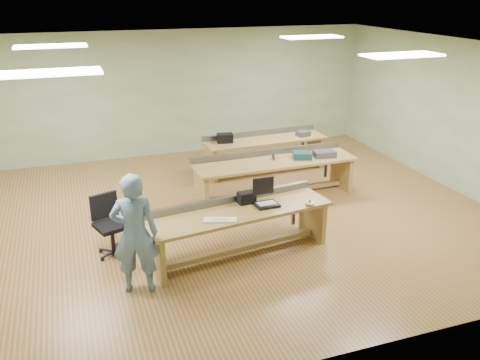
# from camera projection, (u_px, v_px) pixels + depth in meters

# --- Properties ---
(floor) EXTENTS (10.00, 10.00, 0.00)m
(floor) POSITION_uv_depth(u_px,v_px,m) (217.00, 217.00, 9.26)
(floor) COLOR #9A673A
(floor) RESTS_ON ground
(ceiling) EXTENTS (10.00, 10.00, 0.00)m
(ceiling) POSITION_uv_depth(u_px,v_px,m) (214.00, 48.00, 8.18)
(ceiling) COLOR silver
(ceiling) RESTS_ON wall_back
(wall_back) EXTENTS (10.00, 0.04, 3.00)m
(wall_back) POSITION_uv_depth(u_px,v_px,m) (169.00, 94.00, 12.24)
(wall_back) COLOR #A8BC8E
(wall_back) RESTS_ON floor
(wall_front) EXTENTS (10.00, 0.04, 3.00)m
(wall_front) POSITION_uv_depth(u_px,v_px,m) (328.00, 242.00, 5.19)
(wall_front) COLOR #A8BC8E
(wall_front) RESTS_ON floor
(wall_right) EXTENTS (0.04, 8.00, 3.00)m
(wall_right) POSITION_uv_depth(u_px,v_px,m) (453.00, 115.00, 10.25)
(wall_right) COLOR #A8BC8E
(wall_right) RESTS_ON floor
(fluor_panels) EXTENTS (6.20, 3.50, 0.03)m
(fluor_panels) POSITION_uv_depth(u_px,v_px,m) (214.00, 50.00, 8.19)
(fluor_panels) COLOR white
(fluor_panels) RESTS_ON ceiling
(workbench_front) EXTENTS (3.00, 1.17, 0.86)m
(workbench_front) POSITION_uv_depth(u_px,v_px,m) (239.00, 221.00, 7.82)
(workbench_front) COLOR #A37D45
(workbench_front) RESTS_ON floor
(workbench_mid) EXTENTS (3.25, 0.93, 0.86)m
(workbench_mid) POSITION_uv_depth(u_px,v_px,m) (274.00, 169.00, 10.00)
(workbench_mid) COLOR #A37D45
(workbench_mid) RESTS_ON floor
(workbench_back) EXTENTS (2.79, 0.86, 0.86)m
(workbench_back) POSITION_uv_depth(u_px,v_px,m) (265.00, 147.00, 11.39)
(workbench_back) COLOR #A37D45
(workbench_back) RESTS_ON floor
(person) EXTENTS (0.71, 0.56, 1.72)m
(person) POSITION_uv_depth(u_px,v_px,m) (135.00, 234.00, 6.75)
(person) COLOR #6785A8
(person) RESTS_ON floor
(laptop_base) EXTENTS (0.37, 0.31, 0.04)m
(laptop_base) POSITION_uv_depth(u_px,v_px,m) (267.00, 205.00, 7.88)
(laptop_base) COLOR black
(laptop_base) RESTS_ON workbench_front
(laptop_screen) EXTENTS (0.36, 0.03, 0.28)m
(laptop_screen) POSITION_uv_depth(u_px,v_px,m) (263.00, 186.00, 7.91)
(laptop_screen) COLOR black
(laptop_screen) RESTS_ON laptop_base
(keyboard) EXTENTS (0.51, 0.31, 0.03)m
(keyboard) POSITION_uv_depth(u_px,v_px,m) (220.00, 220.00, 7.37)
(keyboard) COLOR silver
(keyboard) RESTS_ON workbench_front
(trackball_mouse) EXTENTS (0.14, 0.17, 0.07)m
(trackball_mouse) POSITION_uv_depth(u_px,v_px,m) (310.00, 203.00, 7.90)
(trackball_mouse) COLOR white
(trackball_mouse) RESTS_ON workbench_front
(camera_bag) EXTENTS (0.28, 0.19, 0.18)m
(camera_bag) POSITION_uv_depth(u_px,v_px,m) (247.00, 198.00, 7.95)
(camera_bag) COLOR black
(camera_bag) RESTS_ON workbench_front
(task_chair) EXTENTS (0.66, 0.66, 0.97)m
(task_chair) POSITION_uv_depth(u_px,v_px,m) (111.00, 233.00, 7.88)
(task_chair) COLOR black
(task_chair) RESTS_ON floor
(parts_bin_teal) EXTENTS (0.43, 0.37, 0.13)m
(parts_bin_teal) POSITION_uv_depth(u_px,v_px,m) (302.00, 155.00, 10.02)
(parts_bin_teal) COLOR #143741
(parts_bin_teal) RESTS_ON workbench_mid
(parts_bin_grey) EXTENTS (0.46, 0.33, 0.12)m
(parts_bin_grey) POSITION_uv_depth(u_px,v_px,m) (324.00, 154.00, 10.13)
(parts_bin_grey) COLOR #38383A
(parts_bin_grey) RESTS_ON workbench_mid
(mug) EXTENTS (0.14, 0.14, 0.10)m
(mug) POSITION_uv_depth(u_px,v_px,m) (275.00, 156.00, 10.00)
(mug) COLOR #38383A
(mug) RESTS_ON workbench_mid
(drinks_can) EXTENTS (0.07, 0.07, 0.12)m
(drinks_can) POSITION_uv_depth(u_px,v_px,m) (276.00, 157.00, 9.92)
(drinks_can) COLOR silver
(drinks_can) RESTS_ON workbench_mid
(storage_box_back) EXTENTS (0.37, 0.30, 0.19)m
(storage_box_back) POSITION_uv_depth(u_px,v_px,m) (225.00, 138.00, 11.03)
(storage_box_back) COLOR black
(storage_box_back) RESTS_ON workbench_back
(tray_back) EXTENTS (0.33, 0.27, 0.12)m
(tray_back) POSITION_uv_depth(u_px,v_px,m) (303.00, 134.00, 11.50)
(tray_back) COLOR #38383A
(tray_back) RESTS_ON workbench_back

